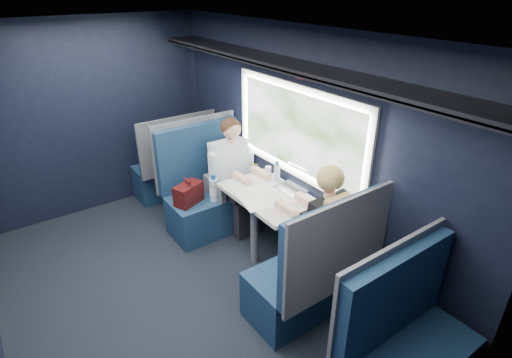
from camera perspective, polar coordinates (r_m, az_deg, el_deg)
ground at (r=3.95m, az=-11.14°, el=-15.99°), size 2.80×4.20×0.01m
room_shell at (r=3.16m, az=-13.09°, el=4.42°), size 3.00×4.40×2.40m
table at (r=3.97m, az=1.56°, el=-3.21°), size 0.62×1.00×0.74m
seat_bay_near at (r=4.64m, az=-6.86°, el=-2.12°), size 1.04×0.62×1.26m
seat_bay_far at (r=3.47m, az=7.95°, el=-13.53°), size 1.04×0.62×1.26m
seat_row_front at (r=5.40m, az=-11.56°, el=1.70°), size 1.04×0.51×1.16m
seat_row_back at (r=3.08m, az=20.54°, el=-22.00°), size 1.04×0.51×1.16m
man at (r=4.49m, az=-3.09°, el=1.28°), size 0.53×0.56×1.32m
woman at (r=3.52m, az=9.43°, el=-6.60°), size 0.53×0.56×1.32m
papers at (r=3.99m, az=0.50°, el=-1.69°), size 0.63×0.80×0.01m
laptop at (r=4.04m, az=5.65°, el=-0.45°), size 0.25×0.33×0.24m
bottle_small at (r=4.16m, az=3.00°, el=0.99°), size 0.06×0.06×0.22m
cup at (r=4.33m, az=1.74°, el=1.24°), size 0.07×0.07×0.08m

